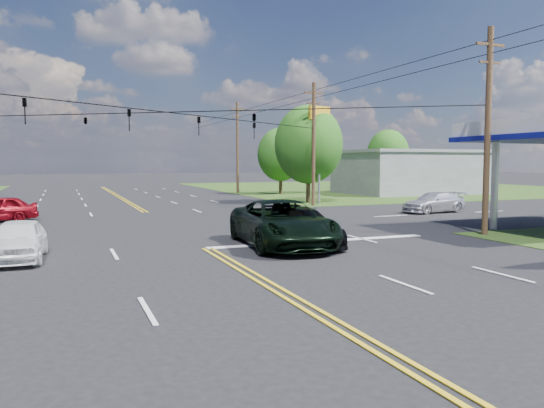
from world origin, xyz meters
name	(u,v)px	position (x,y,z in m)	size (l,w,h in m)	color
ground	(168,226)	(0.00, 12.00, 0.00)	(280.00, 280.00, 0.00)	black
grass_ne	(385,188)	(35.00, 44.00, 0.00)	(46.00, 48.00, 0.03)	#2B4516
stop_bar	(321,242)	(5.00, 4.00, 0.00)	(10.00, 0.50, 0.02)	silver
retail_ne	(409,173)	(30.00, 32.00, 2.20)	(14.00, 10.00, 4.40)	slate
pole_se	(488,129)	(13.00, 3.00, 4.92)	(1.60, 0.28, 9.50)	#41291B
pole_ne	(314,142)	(13.00, 21.00, 4.92)	(1.60, 0.28, 9.50)	#41291B
pole_right_far	(237,146)	(13.00, 40.00, 5.17)	(1.60, 0.28, 10.00)	#41291B
span_wire_signals	(167,112)	(0.00, 12.00, 6.00)	(26.00, 18.00, 1.13)	black
power_lines	(173,54)	(0.00, 10.00, 8.60)	(26.04, 100.00, 0.64)	black
tree_right_a	(308,144)	(14.00, 24.00, 4.87)	(5.70, 5.70, 8.18)	#41291B
tree_right_b	(281,154)	(16.50, 36.00, 4.22)	(4.94, 4.94, 7.09)	#41291B
tree_far_r	(388,153)	(34.00, 42.00, 4.54)	(5.32, 5.32, 7.63)	#41291B
pickup_dkgreen	(282,223)	(3.00, 3.50, 0.93)	(3.08, 6.69, 1.86)	black
suv_black	(301,227)	(3.85, 3.50, 0.76)	(2.12, 5.22, 1.51)	black
pickup_white	(18,240)	(-6.67, 4.00, 0.71)	(1.68, 4.19, 1.43)	white
sedan_far	(434,202)	(18.10, 13.00, 0.69)	(1.92, 4.72, 1.37)	silver
polesign_ne	(319,128)	(14.09, 22.20, 6.15)	(2.15, 0.90, 7.92)	#A5A5AA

